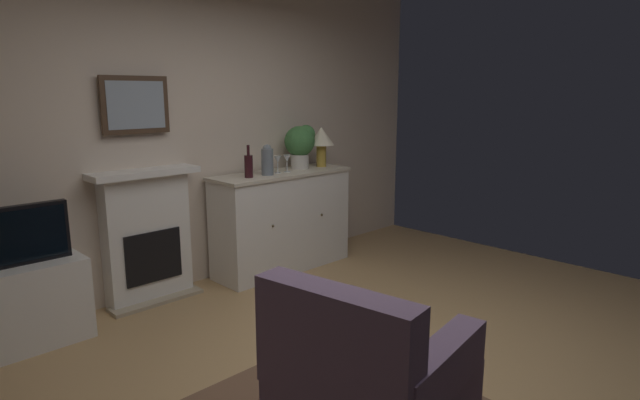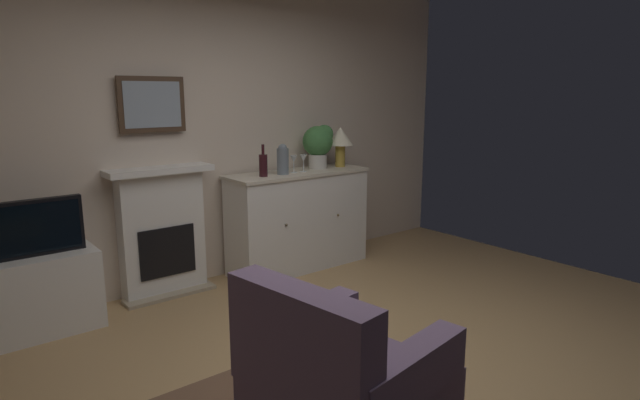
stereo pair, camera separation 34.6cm
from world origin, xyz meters
TOP-DOWN VIEW (x-y plane):
  - ground_plane at (0.00, 0.00)m, footprint 5.93×4.45m
  - wall_rear at (0.00, 2.19)m, footprint 5.93×0.06m
  - fireplace_unit at (-0.48, 2.07)m, footprint 0.87×0.30m
  - framed_picture at (-0.48, 2.11)m, footprint 0.55×0.04m
  - sideboard_cabinet at (0.82, 1.89)m, footprint 1.43×0.49m
  - table_lamp at (1.35, 1.89)m, footprint 0.26×0.26m
  - wine_bottle at (0.40, 1.84)m, footprint 0.08×0.08m
  - wine_glass_left at (0.75, 1.86)m, footprint 0.07×0.07m
  - wine_glass_center at (0.86, 1.85)m, footprint 0.07×0.07m
  - vase_decorative at (0.61, 1.84)m, footprint 0.11×0.11m
  - tv_cabinet at (-1.46, 1.90)m, footprint 0.75×0.42m
  - tv_set at (-1.46, 1.88)m, footprint 0.62×0.07m
  - potted_plant_small at (1.11, 1.93)m, footprint 0.30×0.30m
  - armchair at (-0.66, -0.45)m, footprint 0.91×0.87m

SIDE VIEW (x-z plane):
  - ground_plane at x=0.00m, z-range -0.10..0.00m
  - tv_cabinet at x=-1.46m, z-range 0.00..0.58m
  - armchair at x=-0.66m, z-range -0.08..0.84m
  - sideboard_cabinet at x=0.82m, z-range 0.00..0.96m
  - fireplace_unit at x=-0.48m, z-range 0.00..1.10m
  - tv_set at x=-1.46m, z-range 0.58..0.98m
  - wine_bottle at x=0.40m, z-range 0.92..1.21m
  - wine_glass_left at x=0.75m, z-range 1.00..1.16m
  - wine_glass_center at x=0.86m, z-range 1.00..1.16m
  - vase_decorative at x=0.61m, z-range 0.96..1.24m
  - potted_plant_small at x=1.11m, z-range 1.00..1.43m
  - table_lamp at x=1.35m, z-range 1.04..1.44m
  - wall_rear at x=0.00m, z-range 0.00..2.94m
  - framed_picture at x=-0.48m, z-range 1.38..1.83m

